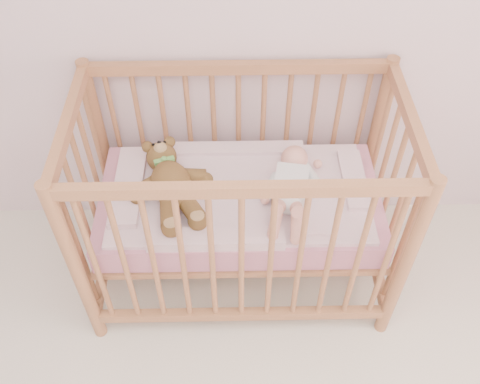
{
  "coord_description": "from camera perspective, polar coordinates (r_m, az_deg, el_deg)",
  "views": [
    {
      "loc": [
        0.08,
        0.05,
        2.27
      ],
      "look_at": [
        0.11,
        1.55,
        0.62
      ],
      "focal_mm": 40.0,
      "sensor_mm": 36.0,
      "label": 1
    }
  ],
  "objects": [
    {
      "name": "baby",
      "position": [
        2.25,
        5.47,
        0.89
      ],
      "size": [
        0.35,
        0.57,
        0.13
      ],
      "primitive_type": null,
      "rotation": [
        0.0,
        0.0,
        -0.18
      ],
      "color": "white",
      "rests_on": "blanket"
    },
    {
      "name": "crib",
      "position": [
        2.35,
        -0.02,
        -1.07
      ],
      "size": [
        1.36,
        0.76,
        1.0
      ],
      "primitive_type": null,
      "color": "#B2724B",
      "rests_on": "floor"
    },
    {
      "name": "teddy_bear",
      "position": [
        2.25,
        -7.33,
        0.9
      ],
      "size": [
        0.52,
        0.62,
        0.15
      ],
      "primitive_type": null,
      "rotation": [
        0.0,
        0.0,
        0.31
      ],
      "color": "brown",
      "rests_on": "blanket"
    },
    {
      "name": "mattress",
      "position": [
        2.37,
        -0.02,
        -1.31
      ],
      "size": [
        1.22,
        0.62,
        0.13
      ],
      "primitive_type": "cube",
      "color": "#CB7E8D",
      "rests_on": "crib"
    },
    {
      "name": "blanket",
      "position": [
        2.31,
        -0.02,
        -0.09
      ],
      "size": [
        1.1,
        0.58,
        0.06
      ],
      "primitive_type": null,
      "color": "#EBA1AE",
      "rests_on": "mattress"
    }
  ]
}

